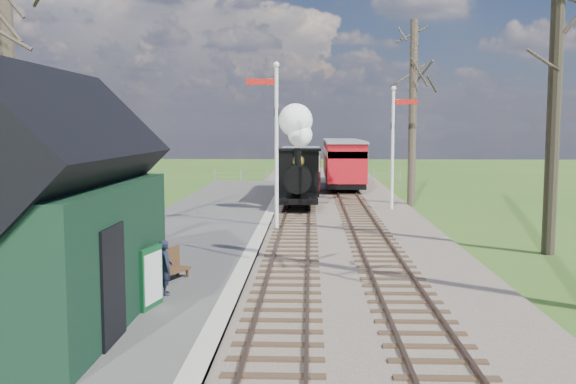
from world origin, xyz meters
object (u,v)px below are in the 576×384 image
at_px(semaphore_near, 275,134).
at_px(bench, 165,266).
at_px(red_carriage_b, 341,159).
at_px(person, 166,267).
at_px(sign_board, 151,277).
at_px(red_carriage_a, 345,164).
at_px(semaphore_far, 394,138).
at_px(coach, 301,169).
at_px(locomotive, 298,165).
at_px(station_shed, 47,214).

xyz_separation_m(semaphore_near, bench, (-2.14, -8.61, -3.07)).
distance_m(red_carriage_b, person, 30.55).
bearing_deg(sign_board, red_carriage_a, 78.39).
bearing_deg(red_carriage_a, person, -101.96).
height_order(semaphore_far, bench, semaphore_far).
bearing_deg(semaphore_near, red_carriage_a, 77.13).
bearing_deg(coach, semaphore_near, -93.73).
bearing_deg(semaphore_far, semaphore_near, -130.60).
relative_size(locomotive, red_carriage_a, 0.81).
xyz_separation_m(semaphore_near, semaphore_far, (5.14, 6.00, -0.27)).
bearing_deg(locomotive, person, -99.47).
xyz_separation_m(sign_board, person, (0.05, 1.04, -0.02)).
height_order(coach, red_carriage_a, red_carriage_a).
bearing_deg(person, coach, -22.88).
xyz_separation_m(locomotive, coach, (0.01, 6.07, -0.58)).
xyz_separation_m(sign_board, bench, (-0.24, 2.28, -0.27)).
distance_m(semaphore_near, locomotive, 5.96).
relative_size(coach, red_carriage_a, 1.29).
relative_size(sign_board, bench, 0.92).
xyz_separation_m(red_carriage_b, bench, (-5.50, -28.85, -1.12)).
bearing_deg(locomotive, semaphore_near, -97.54).
bearing_deg(coach, person, -96.88).
distance_m(semaphore_far, coach, 7.47).
height_order(coach, sign_board, coach).
height_order(locomotive, red_carriage_a, locomotive).
bearing_deg(red_carriage_a, semaphore_near, -102.87).
distance_m(red_carriage_a, sign_board, 26.18).
height_order(coach, red_carriage_b, red_carriage_b).
relative_size(station_shed, coach, 0.84).
distance_m(red_carriage_b, sign_board, 31.58).
relative_size(semaphore_near, semaphore_far, 1.09).
height_order(coach, person, coach).
relative_size(red_carriage_a, sign_board, 4.65).
xyz_separation_m(red_carriage_b, person, (-5.21, -30.09, -0.87)).
distance_m(semaphore_near, person, 10.40).
height_order(semaphore_far, red_carriage_a, semaphore_far).
bearing_deg(red_carriage_a, station_shed, -104.46).
bearing_deg(station_shed, semaphore_far, 64.28).
height_order(semaphore_near, semaphore_far, semaphore_near).
distance_m(station_shed, red_carriage_b, 32.98).
bearing_deg(sign_board, station_shed, -145.60).
height_order(sign_board, person, sign_board).
xyz_separation_m(red_carriage_a, bench, (-5.50, -23.35, -1.12)).
xyz_separation_m(station_shed, coach, (4.30, 23.79, -0.70)).
bearing_deg(locomotive, coach, 89.89).
bearing_deg(locomotive, bench, -101.42).
bearing_deg(semaphore_near, locomotive, 82.46).
distance_m(semaphore_near, bench, 9.38).
bearing_deg(station_shed, person, 52.00).
distance_m(semaphore_near, coach, 11.99).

